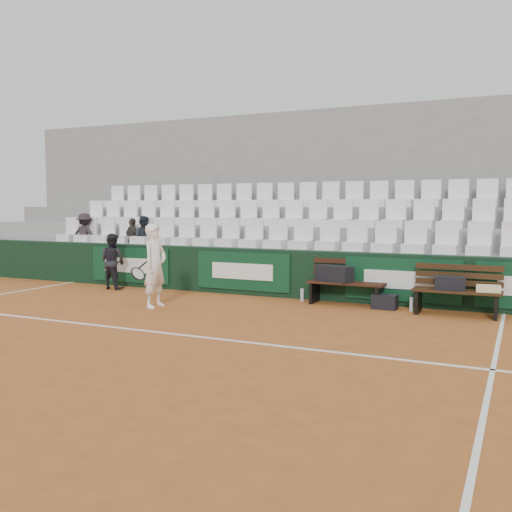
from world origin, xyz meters
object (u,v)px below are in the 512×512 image
(sports_bag_left, at_px, (334,274))
(spectator_c, at_px, (143,220))
(sports_bag_right, at_px, (450,283))
(spectator_b, at_px, (132,222))
(bench_left, at_px, (346,293))
(tennis_player, at_px, (155,266))
(sports_bag_ground, at_px, (385,302))
(water_bottle_far, at_px, (412,304))
(ball_kid, at_px, (113,261))
(water_bottle_near, at_px, (302,295))
(bench_right, at_px, (456,303))
(spectator_a, at_px, (84,219))

(sports_bag_left, height_order, spectator_c, spectator_c)
(sports_bag_right, distance_m, spectator_b, 7.88)
(bench_left, xyz_separation_m, tennis_player, (-3.21, -1.80, 0.57))
(sports_bag_ground, distance_m, tennis_player, 4.38)
(sports_bag_right, xyz_separation_m, water_bottle_far, (-0.66, 0.05, -0.43))
(sports_bag_right, height_order, ball_kid, ball_kid)
(bench_left, distance_m, sports_bag_right, 1.99)
(bench_left, relative_size, spectator_b, 1.40)
(bench_left, height_order, spectator_b, spectator_b)
(ball_kid, bearing_deg, bench_left, -172.35)
(sports_bag_right, relative_size, water_bottle_near, 1.96)
(sports_bag_right, bearing_deg, sports_bag_left, 173.82)
(sports_bag_left, relative_size, water_bottle_far, 2.68)
(ball_kid, bearing_deg, bench_right, -174.63)
(sports_bag_left, height_order, water_bottle_far, sports_bag_left)
(bench_left, xyz_separation_m, sports_bag_right, (1.95, -0.24, 0.34))
(spectator_b, bearing_deg, sports_bag_right, -167.69)
(sports_bag_ground, relative_size, water_bottle_near, 1.74)
(water_bottle_near, height_order, spectator_c, spectator_c)
(sports_bag_ground, xyz_separation_m, spectator_c, (-6.26, 1.04, 1.43))
(sports_bag_right, relative_size, spectator_b, 0.48)
(tennis_player, distance_m, spectator_b, 3.81)
(sports_bag_ground, height_order, water_bottle_near, sports_bag_ground)
(bench_left, relative_size, sports_bag_left, 2.09)
(sports_bag_ground, xyz_separation_m, water_bottle_far, (0.50, -0.07, -0.00))
(bench_left, bearing_deg, ball_kid, -177.68)
(spectator_c, bearing_deg, sports_bag_left, 156.05)
(sports_bag_ground, xyz_separation_m, spectator_a, (-8.12, 1.04, 1.46))
(tennis_player, xyz_separation_m, ball_kid, (-2.30, 1.58, -0.15))
(bench_right, xyz_separation_m, sports_bag_left, (-2.30, 0.21, 0.38))
(water_bottle_near, distance_m, water_bottle_far, 2.22)
(sports_bag_right, relative_size, ball_kid, 0.39)
(bench_right, xyz_separation_m, sports_bag_ground, (-1.28, 0.09, -0.09))
(sports_bag_left, distance_m, water_bottle_far, 1.61)
(bench_left, height_order, sports_bag_ground, bench_left)
(sports_bag_right, bearing_deg, spectator_b, 171.55)
(sports_bag_right, bearing_deg, water_bottle_near, 174.82)
(water_bottle_near, relative_size, spectator_a, 0.22)
(sports_bag_ground, xyz_separation_m, spectator_b, (-6.58, 1.04, 1.40))
(spectator_b, bearing_deg, ball_kid, 124.67)
(sports_bag_ground, bearing_deg, tennis_player, -157.34)
(spectator_c, bearing_deg, bench_left, 156.54)
(spectator_a, bearing_deg, sports_bag_left, 164.34)
(bench_right, height_order, tennis_player, tennis_player)
(sports_bag_ground, height_order, spectator_c, spectator_c)
(water_bottle_far, bearing_deg, bench_right, -1.68)
(spectator_c, bearing_deg, spectator_b, -14.06)
(tennis_player, height_order, spectator_c, spectator_c)
(water_bottle_far, xyz_separation_m, spectator_a, (-8.63, 1.10, 1.46))
(sports_bag_ground, height_order, ball_kid, ball_kid)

